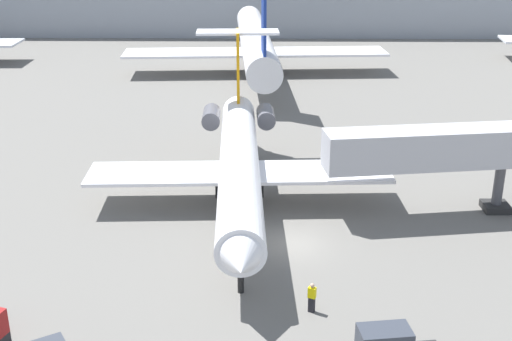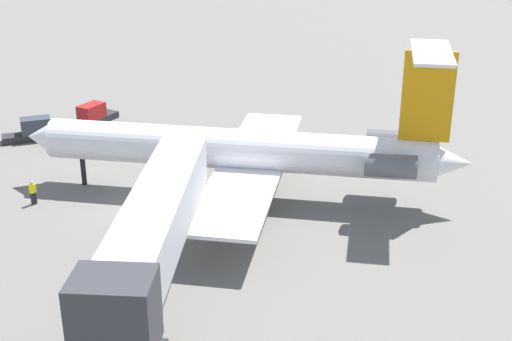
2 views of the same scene
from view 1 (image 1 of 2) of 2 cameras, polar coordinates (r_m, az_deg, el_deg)
The scene contains 6 objects.
ground_plane at distance 42.26m, azimuth 3.10°, elevation -6.43°, with size 400.00×400.00×0.10m, color #66635E.
regional_jet at distance 46.63m, azimuth -1.46°, elevation 1.10°, with size 21.70×30.53×10.61m.
jet_bridge at distance 47.01m, azimuth 17.73°, elevation 1.91°, with size 17.70×5.35×6.51m.
ground_crew_marshaller at distance 35.23m, azimuth 4.84°, elevation -10.85°, with size 0.47×0.41×1.69m.
terminal_building at distance 124.23m, azimuth 1.62°, elevation 14.48°, with size 120.40×20.74×10.37m.
parked_airliner_centre at distance 87.48m, azimuth -0.06°, elevation 11.04°, with size 34.58×40.97×13.23m.
Camera 1 is at (-1.78, -37.45, 19.44)m, focal length 46.36 mm.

